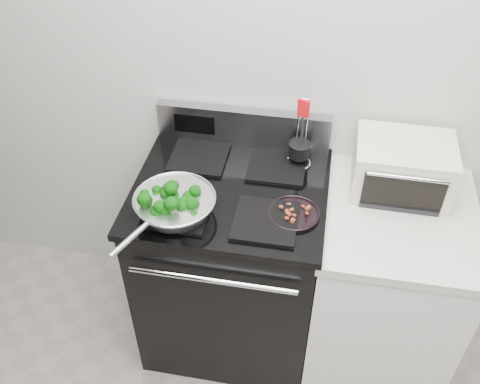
% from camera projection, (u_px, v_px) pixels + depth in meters
% --- Properties ---
extents(back_wall, '(4.00, 0.02, 2.70)m').
position_uv_depth(back_wall, '(320.00, 65.00, 2.12)').
color(back_wall, beige).
rests_on(back_wall, ground).
extents(gas_range, '(0.79, 0.69, 1.13)m').
position_uv_depth(gas_range, '(231.00, 263.00, 2.48)').
color(gas_range, black).
rests_on(gas_range, floor).
extents(counter, '(0.62, 0.68, 0.92)m').
position_uv_depth(counter, '(381.00, 288.00, 2.40)').
color(counter, white).
rests_on(counter, floor).
extents(skillet, '(0.32, 0.48, 0.07)m').
position_uv_depth(skillet, '(174.00, 204.00, 2.02)').
color(skillet, silver).
rests_on(skillet, gas_range).
extents(broccoli_pile, '(0.25, 0.25, 0.09)m').
position_uv_depth(broccoli_pile, '(174.00, 200.00, 2.01)').
color(broccoli_pile, black).
rests_on(broccoli_pile, skillet).
extents(bacon_plate, '(0.20, 0.20, 0.04)m').
position_uv_depth(bacon_plate, '(294.00, 212.00, 2.04)').
color(bacon_plate, black).
rests_on(bacon_plate, gas_range).
extents(utensil_holder, '(0.11, 0.11, 0.33)m').
position_uv_depth(utensil_holder, '(299.00, 153.00, 2.25)').
color(utensil_holder, silver).
rests_on(utensil_holder, gas_range).
extents(toaster_oven, '(0.39, 0.30, 0.22)m').
position_uv_depth(toaster_oven, '(402.00, 167.00, 2.14)').
color(toaster_oven, beige).
rests_on(toaster_oven, counter).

